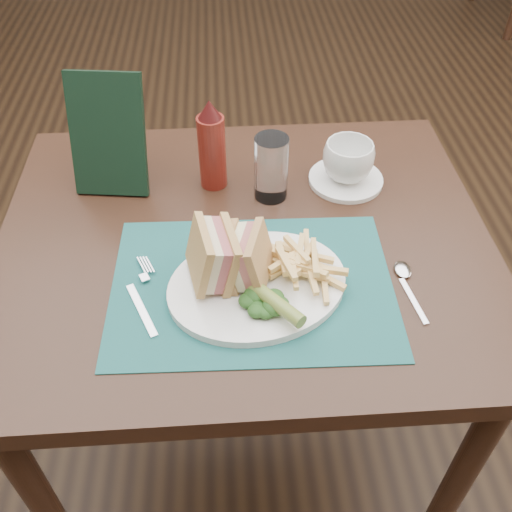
{
  "coord_description": "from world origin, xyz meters",
  "views": [
    {
      "loc": [
        -0.03,
        -1.27,
        1.45
      ],
      "look_at": [
        0.01,
        -0.6,
        0.8
      ],
      "focal_mm": 40.0,
      "sensor_mm": 36.0,
      "label": 1
    }
  ],
  "objects_px": {
    "plate": "(257,285)",
    "drinking_glass": "(271,168)",
    "coffee_cup": "(348,161)",
    "saucer": "(346,179)",
    "placemat": "(252,285)",
    "ketchup_bottle": "(212,144)",
    "sandwich_half_b": "(234,255)",
    "check_presenter": "(108,135)",
    "sandwich_half_a": "(200,257)",
    "table_main": "(247,357)"
  },
  "relations": [
    {
      "from": "sandwich_half_b",
      "to": "saucer",
      "type": "distance_m",
      "value": 0.36
    },
    {
      "from": "sandwich_half_a",
      "to": "drinking_glass",
      "type": "bearing_deg",
      "value": 49.39
    },
    {
      "from": "placemat",
      "to": "saucer",
      "type": "xyz_separation_m",
      "value": [
        0.21,
        0.28,
        0.0
      ]
    },
    {
      "from": "table_main",
      "to": "sandwich_half_a",
      "type": "bearing_deg",
      "value": -122.14
    },
    {
      "from": "placemat",
      "to": "drinking_glass",
      "type": "distance_m",
      "value": 0.25
    },
    {
      "from": "sandwich_half_b",
      "to": "coffee_cup",
      "type": "relative_size",
      "value": 0.93
    },
    {
      "from": "sandwich_half_a",
      "to": "drinking_glass",
      "type": "relative_size",
      "value": 0.8
    },
    {
      "from": "saucer",
      "to": "check_presenter",
      "type": "xyz_separation_m",
      "value": [
        -0.46,
        0.02,
        0.11
      ]
    },
    {
      "from": "coffee_cup",
      "to": "drinking_glass",
      "type": "distance_m",
      "value": 0.16
    },
    {
      "from": "ketchup_bottle",
      "to": "check_presenter",
      "type": "height_order",
      "value": "check_presenter"
    },
    {
      "from": "saucer",
      "to": "drinking_glass",
      "type": "height_order",
      "value": "drinking_glass"
    },
    {
      "from": "sandwich_half_b",
      "to": "check_presenter",
      "type": "relative_size",
      "value": 0.4
    },
    {
      "from": "sandwich_half_b",
      "to": "coffee_cup",
      "type": "bearing_deg",
      "value": 64.46
    },
    {
      "from": "table_main",
      "to": "ketchup_bottle",
      "type": "distance_m",
      "value": 0.5
    },
    {
      "from": "check_presenter",
      "to": "drinking_glass",
      "type": "bearing_deg",
      "value": -3.29
    },
    {
      "from": "sandwich_half_b",
      "to": "check_presenter",
      "type": "height_order",
      "value": "check_presenter"
    },
    {
      "from": "saucer",
      "to": "coffee_cup",
      "type": "xyz_separation_m",
      "value": [
        0.0,
        0.0,
        0.04
      ]
    },
    {
      "from": "ketchup_bottle",
      "to": "check_presenter",
      "type": "bearing_deg",
      "value": 176.38
    },
    {
      "from": "table_main",
      "to": "placemat",
      "type": "xyz_separation_m",
      "value": [
        0.01,
        -0.12,
        0.38
      ]
    },
    {
      "from": "sandwich_half_a",
      "to": "drinking_glass",
      "type": "height_order",
      "value": "drinking_glass"
    },
    {
      "from": "saucer",
      "to": "coffee_cup",
      "type": "bearing_deg",
      "value": 0.0
    },
    {
      "from": "saucer",
      "to": "check_presenter",
      "type": "bearing_deg",
      "value": 177.07
    },
    {
      "from": "plate",
      "to": "drinking_glass",
      "type": "distance_m",
      "value": 0.26
    },
    {
      "from": "check_presenter",
      "to": "placemat",
      "type": "bearing_deg",
      "value": -42.17
    },
    {
      "from": "table_main",
      "to": "drinking_glass",
      "type": "xyz_separation_m",
      "value": [
        0.06,
        0.12,
        0.44
      ]
    },
    {
      "from": "table_main",
      "to": "coffee_cup",
      "type": "bearing_deg",
      "value": 35.2
    },
    {
      "from": "sandwich_half_a",
      "to": "sandwich_half_b",
      "type": "height_order",
      "value": "sandwich_half_a"
    },
    {
      "from": "table_main",
      "to": "sandwich_half_b",
      "type": "distance_m",
      "value": 0.46
    },
    {
      "from": "saucer",
      "to": "ketchup_bottle",
      "type": "xyz_separation_m",
      "value": [
        -0.27,
        0.01,
        0.09
      ]
    },
    {
      "from": "sandwich_half_b",
      "to": "ketchup_bottle",
      "type": "bearing_deg",
      "value": 112.42
    },
    {
      "from": "sandwich_half_a",
      "to": "check_presenter",
      "type": "xyz_separation_m",
      "value": [
        -0.17,
        0.3,
        0.04
      ]
    },
    {
      "from": "plate",
      "to": "sandwich_half_b",
      "type": "relative_size",
      "value": 3.2
    },
    {
      "from": "sandwich_half_a",
      "to": "sandwich_half_b",
      "type": "xyz_separation_m",
      "value": [
        0.06,
        0.01,
        -0.0
      ]
    },
    {
      "from": "table_main",
      "to": "check_presenter",
      "type": "xyz_separation_m",
      "value": [
        -0.25,
        0.17,
        0.49
      ]
    },
    {
      "from": "check_presenter",
      "to": "coffee_cup",
      "type": "bearing_deg",
      "value": 4.54
    },
    {
      "from": "sandwich_half_a",
      "to": "saucer",
      "type": "xyz_separation_m",
      "value": [
        0.29,
        0.27,
        -0.06
      ]
    },
    {
      "from": "sandwich_half_a",
      "to": "saucer",
      "type": "relative_size",
      "value": 0.69
    },
    {
      "from": "coffee_cup",
      "to": "drinking_glass",
      "type": "bearing_deg",
      "value": -167.53
    },
    {
      "from": "coffee_cup",
      "to": "drinking_glass",
      "type": "relative_size",
      "value": 0.78
    },
    {
      "from": "placemat",
      "to": "check_presenter",
      "type": "xyz_separation_m",
      "value": [
        -0.25,
        0.3,
        0.11
      ]
    },
    {
      "from": "sandwich_half_b",
      "to": "drinking_glass",
      "type": "height_order",
      "value": "drinking_glass"
    },
    {
      "from": "placemat",
      "to": "drinking_glass",
      "type": "xyz_separation_m",
      "value": [
        0.05,
        0.24,
        0.06
      ]
    },
    {
      "from": "plate",
      "to": "drinking_glass",
      "type": "bearing_deg",
      "value": 63.28
    },
    {
      "from": "placemat",
      "to": "sandwich_half_a",
      "type": "relative_size",
      "value": 4.53
    },
    {
      "from": "ketchup_bottle",
      "to": "sandwich_half_b",
      "type": "bearing_deg",
      "value": -83.49
    },
    {
      "from": "table_main",
      "to": "placemat",
      "type": "relative_size",
      "value": 1.92
    },
    {
      "from": "plate",
      "to": "ketchup_bottle",
      "type": "xyz_separation_m",
      "value": [
        -0.07,
        0.29,
        0.08
      ]
    },
    {
      "from": "drinking_glass",
      "to": "ketchup_bottle",
      "type": "height_order",
      "value": "ketchup_bottle"
    },
    {
      "from": "table_main",
      "to": "saucer",
      "type": "xyz_separation_m",
      "value": [
        0.21,
        0.15,
        0.38
      ]
    },
    {
      "from": "sandwich_half_b",
      "to": "ketchup_bottle",
      "type": "distance_m",
      "value": 0.28
    }
  ]
}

